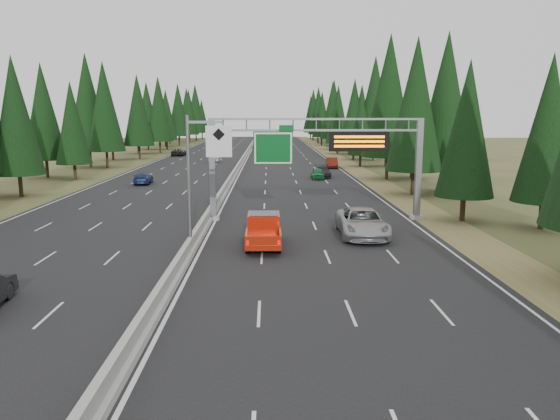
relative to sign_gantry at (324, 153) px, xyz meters
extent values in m
cube|color=black|center=(-8.92, 45.12, -5.23)|extent=(32.00, 260.00, 0.08)
cube|color=olive|center=(8.88, 45.12, -5.24)|extent=(3.60, 260.00, 0.06)
cube|color=#414A22|center=(-26.72, 45.12, -5.24)|extent=(3.60, 260.00, 0.06)
cube|color=gray|center=(-8.92, 45.12, -5.04)|extent=(0.70, 260.00, 0.30)
cube|color=gray|center=(-8.92, 45.12, -4.64)|extent=(0.30, 260.00, 0.60)
cube|color=slate|center=(-8.57, 0.12, -1.29)|extent=(0.45, 0.45, 7.80)
cube|color=gray|center=(-8.57, 0.12, -5.04)|extent=(0.90, 0.90, 0.30)
cube|color=slate|center=(7.28, 0.12, -1.29)|extent=(0.45, 0.45, 7.80)
cube|color=gray|center=(7.28, 0.12, -5.04)|extent=(0.90, 0.90, 0.30)
cube|color=slate|center=(-0.64, 0.12, 2.53)|extent=(15.85, 0.35, 0.16)
cube|color=slate|center=(-0.64, 0.12, 1.69)|extent=(15.85, 0.35, 0.16)
cube|color=#054C19|center=(-3.92, -0.13, 0.36)|extent=(3.00, 0.10, 2.50)
cube|color=silver|center=(-3.92, -0.19, 0.36)|extent=(2.85, 0.02, 2.35)
cube|color=#054C19|center=(-2.92, -0.13, 1.86)|extent=(1.10, 0.10, 0.45)
cube|color=black|center=(2.58, -0.18, 0.86)|extent=(4.50, 0.40, 1.50)
cube|color=orange|center=(2.58, -0.40, 1.21)|extent=(3.80, 0.02, 0.18)
cube|color=orange|center=(2.58, -0.40, 0.86)|extent=(3.80, 0.02, 0.18)
cube|color=orange|center=(2.58, -0.40, 0.51)|extent=(3.80, 0.02, 0.18)
cylinder|color=slate|center=(-8.92, -9.88, -1.19)|extent=(0.20, 0.20, 8.00)
cube|color=gray|center=(-8.92, -9.88, -5.09)|extent=(0.50, 0.50, 0.20)
cube|color=slate|center=(-7.92, -9.88, 2.41)|extent=(2.00, 0.15, 0.15)
cube|color=silver|center=(-7.12, -10.00, 1.31)|extent=(1.50, 0.06, 1.80)
cylinder|color=black|center=(10.64, -0.61, -4.29)|extent=(0.40, 0.40, 1.96)
cone|color=black|center=(10.64, -0.61, 1.83)|extent=(4.40, 4.40, 10.28)
cylinder|color=black|center=(15.33, -3.48, -4.28)|extent=(0.40, 0.40, 1.98)
cone|color=black|center=(15.33, -3.48, 1.92)|extent=(4.46, 4.46, 10.41)
cylinder|color=black|center=(10.48, 13.55, -4.00)|extent=(0.40, 0.40, 2.54)
cone|color=black|center=(10.48, 13.55, 3.93)|extent=(5.71, 5.71, 13.32)
cylinder|color=black|center=(14.21, 15.79, -3.93)|extent=(0.40, 0.40, 2.67)
cone|color=black|center=(14.21, 15.79, 4.41)|extent=(6.01, 6.01, 14.02)
cylinder|color=black|center=(10.85, 27.72, -3.81)|extent=(0.40, 0.40, 2.91)
cone|color=black|center=(10.85, 27.72, 5.28)|extent=(6.55, 6.55, 15.28)
cylinder|color=black|center=(14.53, 29.54, -4.04)|extent=(0.40, 0.40, 2.46)
cone|color=black|center=(14.53, 29.54, 3.65)|extent=(5.54, 5.54, 12.92)
cylinder|color=black|center=(10.44, 45.75, -4.33)|extent=(0.40, 0.40, 1.88)
cone|color=black|center=(10.44, 45.75, 1.54)|extent=(4.22, 4.22, 9.86)
cylinder|color=black|center=(14.76, 46.70, -4.24)|extent=(0.40, 0.40, 2.06)
cone|color=black|center=(14.76, 46.70, 2.22)|extent=(4.65, 4.65, 10.84)
cylinder|color=black|center=(11.55, 60.21, -4.08)|extent=(0.40, 0.40, 2.38)
cone|color=black|center=(11.55, 60.21, 3.36)|extent=(5.36, 5.36, 12.50)
cylinder|color=black|center=(15.17, 59.73, -3.76)|extent=(0.40, 0.40, 3.03)
cone|color=black|center=(15.17, 59.73, 5.70)|extent=(6.81, 6.81, 15.89)
cylinder|color=black|center=(10.41, 74.99, -4.11)|extent=(0.40, 0.40, 2.32)
cone|color=black|center=(10.41, 74.99, 3.14)|extent=(5.22, 5.22, 12.18)
cylinder|color=black|center=(15.84, 77.76, -4.08)|extent=(0.40, 0.40, 2.38)
cone|color=black|center=(15.84, 77.76, 3.35)|extent=(5.35, 5.35, 12.48)
cylinder|color=black|center=(11.07, 90.97, -3.95)|extent=(0.40, 0.40, 2.64)
cone|color=black|center=(11.07, 90.97, 4.29)|extent=(5.93, 5.93, 13.84)
cylinder|color=black|center=(15.99, 90.67, -4.10)|extent=(0.40, 0.40, 2.33)
cone|color=black|center=(15.99, 90.67, 3.19)|extent=(5.25, 5.25, 12.25)
cylinder|color=black|center=(10.29, 109.26, -4.09)|extent=(0.40, 0.40, 2.36)
cone|color=black|center=(10.29, 109.26, 3.29)|extent=(5.31, 5.31, 12.40)
cylinder|color=black|center=(14.48, 109.12, -4.13)|extent=(0.40, 0.40, 2.27)
cone|color=black|center=(14.48, 109.12, 2.96)|extent=(5.11, 5.11, 11.92)
cylinder|color=black|center=(10.50, 122.74, -3.93)|extent=(0.40, 0.40, 2.67)
cone|color=black|center=(10.50, 122.74, 4.43)|extent=(6.02, 6.02, 14.04)
cylinder|color=black|center=(15.20, 123.41, -3.77)|extent=(0.40, 0.40, 3.00)
cone|color=black|center=(15.20, 123.41, 5.59)|extent=(6.74, 6.74, 15.73)
cylinder|color=black|center=(10.39, 140.23, -3.91)|extent=(0.40, 0.40, 2.72)
cone|color=black|center=(10.39, 140.23, 4.59)|extent=(6.12, 6.12, 14.28)
cylinder|color=black|center=(15.43, 137.70, -4.16)|extent=(0.40, 0.40, 2.23)
cone|color=black|center=(15.43, 137.70, 2.80)|extent=(5.01, 5.01, 11.68)
cylinder|color=black|center=(10.80, 156.35, -4.03)|extent=(0.40, 0.40, 2.48)
cone|color=black|center=(10.80, 156.35, 3.72)|extent=(5.58, 5.58, 13.02)
cylinder|color=black|center=(15.12, 154.67, -4.33)|extent=(0.40, 0.40, 1.87)
cone|color=black|center=(15.12, 154.67, 1.52)|extent=(4.21, 4.21, 9.83)
cylinder|color=black|center=(-29.27, 13.44, -4.15)|extent=(0.40, 0.40, 2.23)
cone|color=black|center=(-29.27, 13.44, 2.83)|extent=(5.02, 5.02, 11.72)
cylinder|color=black|center=(-29.12, 28.61, -4.27)|extent=(0.40, 0.40, 1.99)
cone|color=black|center=(-29.12, 28.61, 1.94)|extent=(4.48, 4.48, 10.44)
cylinder|color=black|center=(-33.52, 30.80, -4.08)|extent=(0.40, 0.40, 2.39)
cone|color=black|center=(-33.52, 30.80, 3.38)|extent=(5.37, 5.37, 12.52)
cylinder|color=black|center=(-29.65, 44.57, -3.96)|extent=(0.40, 0.40, 2.63)
cone|color=black|center=(-29.65, 44.57, 4.25)|extent=(5.91, 5.91, 13.79)
cylinder|color=black|center=(-32.70, 45.98, -3.85)|extent=(0.40, 0.40, 2.85)
cone|color=black|center=(-32.70, 45.98, 5.05)|extent=(6.41, 6.41, 14.95)
cylinder|color=black|center=(-28.76, 62.55, -4.01)|extent=(0.40, 0.40, 2.52)
cone|color=black|center=(-28.76, 62.55, 3.88)|extent=(5.68, 5.68, 13.25)
cylinder|color=black|center=(-33.26, 60.67, -4.35)|extent=(0.40, 0.40, 1.83)
cone|color=black|center=(-33.26, 60.67, 1.38)|extent=(4.13, 4.13, 9.63)
cylinder|color=black|center=(-27.93, 78.15, -3.95)|extent=(0.40, 0.40, 2.65)
cone|color=black|center=(-27.93, 78.15, 4.32)|extent=(5.95, 5.95, 13.89)
cylinder|color=black|center=(-32.61, 77.83, -4.23)|extent=(0.40, 0.40, 2.08)
cone|color=black|center=(-32.61, 77.83, 2.29)|extent=(4.69, 4.69, 10.95)
cylinder|color=black|center=(-29.15, 92.96, -4.11)|extent=(0.40, 0.40, 2.32)
cone|color=black|center=(-29.15, 92.96, 3.13)|extent=(5.21, 5.21, 12.16)
cylinder|color=black|center=(-33.79, 93.37, -3.96)|extent=(0.40, 0.40, 2.61)
cone|color=black|center=(-33.79, 93.37, 4.21)|extent=(5.88, 5.88, 13.73)
cylinder|color=black|center=(-28.83, 109.32, -3.92)|extent=(0.40, 0.40, 2.70)
cone|color=black|center=(-28.83, 109.32, 4.53)|extent=(6.08, 6.08, 14.19)
cylinder|color=black|center=(-31.96, 106.07, -4.20)|extent=(0.40, 0.40, 2.13)
cone|color=black|center=(-31.96, 106.07, 2.46)|extent=(4.80, 4.80, 11.20)
cylinder|color=black|center=(-28.20, 124.97, -3.98)|extent=(0.40, 0.40, 2.57)
cone|color=black|center=(-28.20, 124.97, 4.05)|extent=(5.78, 5.78, 13.50)
cylinder|color=black|center=(-33.56, 121.44, -4.31)|extent=(0.40, 0.40, 1.91)
cone|color=black|center=(-33.56, 121.44, 1.67)|extent=(4.31, 4.31, 10.05)
cylinder|color=black|center=(-28.20, 139.96, -3.80)|extent=(0.40, 0.40, 2.95)
cone|color=black|center=(-28.20, 139.96, 5.41)|extent=(6.63, 6.63, 15.47)
cylinder|color=black|center=(-33.22, 137.11, -4.22)|extent=(0.40, 0.40, 2.10)
cone|color=black|center=(-33.22, 137.11, 2.36)|extent=(4.73, 4.73, 11.04)
cylinder|color=black|center=(-27.97, 154.54, -4.15)|extent=(0.40, 0.40, 2.23)
cone|color=black|center=(-27.97, 154.54, 2.81)|extent=(5.02, 5.02, 11.70)
cylinder|color=black|center=(-33.30, 155.31, -3.82)|extent=(0.40, 0.40, 2.89)
cone|color=black|center=(-33.30, 155.31, 5.20)|extent=(6.50, 6.50, 15.17)
imported|color=#9C9DA1|center=(1.99, -6.01, -4.26)|extent=(3.23, 6.72, 1.85)
cylinder|color=black|center=(-5.47, -10.51, -4.77)|extent=(0.31, 0.84, 0.84)
cylinder|color=black|center=(-3.69, -10.51, -4.77)|extent=(0.31, 0.84, 0.84)
cylinder|color=black|center=(-5.47, -7.06, -4.77)|extent=(0.31, 0.84, 0.84)
cylinder|color=black|center=(-3.69, -7.06, -4.77)|extent=(0.31, 0.84, 0.84)
cube|color=#B0200A|center=(-4.58, -8.74, -4.61)|extent=(2.09, 5.85, 0.31)
cube|color=#B0200A|center=(-4.58, -7.80, -3.88)|extent=(1.98, 2.30, 1.15)
cube|color=black|center=(-4.58, -7.80, -3.57)|extent=(1.78, 1.98, 0.57)
cube|color=#B0200A|center=(-5.57, -10.30, -4.25)|extent=(0.10, 2.51, 0.63)
cube|color=#B0200A|center=(-3.59, -10.30, -4.25)|extent=(0.10, 2.51, 0.63)
cube|color=#B0200A|center=(-4.58, -11.56, -4.25)|extent=(2.09, 0.10, 0.63)
imported|color=#17652F|center=(2.03, 27.97, -4.50)|extent=(1.81, 4.10, 1.37)
imported|color=#58160C|center=(5.58, 43.24, -4.40)|extent=(1.94, 4.85, 1.57)
imported|color=black|center=(2.78, 29.92, -4.46)|extent=(2.04, 5.01, 1.45)
imported|color=white|center=(-6.36, 80.35, -4.51)|extent=(2.50, 5.01, 1.36)
imported|color=black|center=(-7.42, 94.05, -4.46)|extent=(1.73, 4.27, 1.45)
imported|color=navy|center=(-19.19, 23.12, -4.51)|extent=(2.29, 4.81, 1.35)
imported|color=white|center=(-13.83, 54.26, -4.40)|extent=(2.03, 4.68, 1.57)
imported|color=black|center=(-22.55, 70.03, -4.45)|extent=(2.58, 5.36, 1.47)
camera|label=1|loc=(-4.24, -41.60, 2.74)|focal=35.00mm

